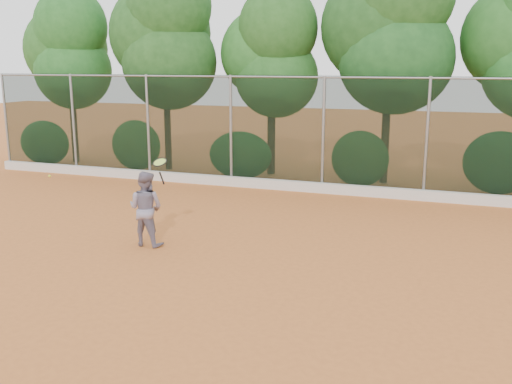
% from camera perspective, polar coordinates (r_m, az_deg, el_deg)
% --- Properties ---
extents(ground, '(80.00, 80.00, 0.00)m').
position_cam_1_polar(ground, '(11.20, -1.74, -7.31)').
color(ground, '#C56A2E').
rests_on(ground, ground).
extents(concrete_curb, '(24.00, 0.20, 0.30)m').
position_cam_1_polar(concrete_curb, '(17.45, 6.47, 0.42)').
color(concrete_curb, silver).
rests_on(concrete_curb, ground).
extents(tennis_player, '(0.80, 0.63, 1.62)m').
position_cam_1_polar(tennis_player, '(12.41, -10.96, -1.63)').
color(tennis_player, gray).
rests_on(tennis_player, ground).
extents(chainlink_fence, '(24.09, 0.09, 3.50)m').
position_cam_1_polar(chainlink_fence, '(17.34, 6.75, 6.07)').
color(chainlink_fence, black).
rests_on(chainlink_fence, ground).
extents(foliage_backdrop, '(23.70, 3.63, 7.55)m').
position_cam_1_polar(foliage_backdrop, '(19.29, 6.69, 14.29)').
color(foliage_backdrop, '#462E1B').
rests_on(foliage_backdrop, ground).
extents(tennis_racket, '(0.33, 0.31, 0.58)m').
position_cam_1_polar(tennis_racket, '(11.95, -9.58, 2.78)').
color(tennis_racket, black).
rests_on(tennis_racket, ground).
extents(tennis_ball_in_flight, '(0.06, 0.06, 0.06)m').
position_cam_1_polar(tennis_ball_in_flight, '(13.16, -19.94, 1.51)').
color(tennis_ball_in_flight, yellow).
rests_on(tennis_ball_in_flight, ground).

